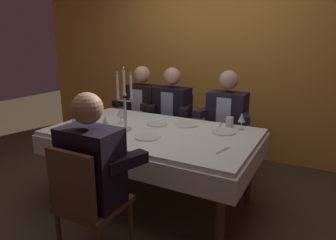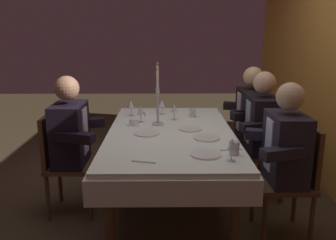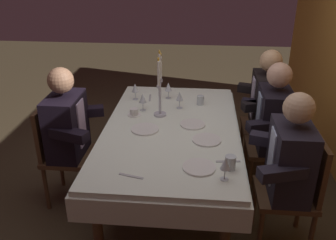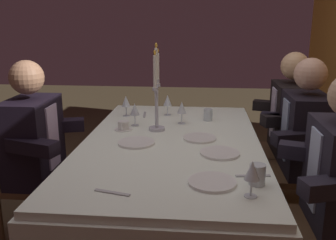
# 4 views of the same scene
# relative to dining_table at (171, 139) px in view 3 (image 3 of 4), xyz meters

# --- Properties ---
(ground_plane) EXTENTS (12.00, 12.00, 0.00)m
(ground_plane) POSITION_rel_dining_table_xyz_m (0.00, 0.00, -0.62)
(ground_plane) COLOR #403422
(dining_table) EXTENTS (1.94, 1.14, 0.74)m
(dining_table) POSITION_rel_dining_table_xyz_m (0.00, 0.00, 0.00)
(dining_table) COLOR white
(dining_table) RESTS_ON ground_plane
(candelabra) EXTENTS (0.19, 0.11, 0.59)m
(candelabra) POSITION_rel_dining_table_xyz_m (-0.22, -0.12, 0.36)
(candelabra) COLOR silver
(candelabra) RESTS_ON dining_table
(dinner_plate_0) EXTENTS (0.21, 0.21, 0.01)m
(dinner_plate_0) POSITION_rel_dining_table_xyz_m (-0.05, 0.18, 0.13)
(dinner_plate_0) COLOR white
(dinner_plate_0) RESTS_ON dining_table
(dinner_plate_1) EXTENTS (0.22, 0.22, 0.01)m
(dinner_plate_1) POSITION_rel_dining_table_xyz_m (0.21, 0.29, 0.13)
(dinner_plate_1) COLOR white
(dinner_plate_1) RESTS_ON dining_table
(dinner_plate_2) EXTENTS (0.23, 0.23, 0.01)m
(dinner_plate_2) POSITION_rel_dining_table_xyz_m (0.61, 0.24, 0.13)
(dinner_plate_2) COLOR white
(dinner_plate_2) RESTS_ON dining_table
(dinner_plate_3) EXTENTS (0.23, 0.23, 0.01)m
(dinner_plate_3) POSITION_rel_dining_table_xyz_m (0.08, -0.21, 0.13)
(dinner_plate_3) COLOR white
(dinner_plate_3) RESTS_ON dining_table
(wine_glass_0) EXTENTS (0.07, 0.07, 0.16)m
(wine_glass_0) POSITION_rel_dining_table_xyz_m (0.73, 0.40, 0.23)
(wine_glass_0) COLOR silver
(wine_glass_0) RESTS_ON dining_table
(wine_glass_1) EXTENTS (0.07, 0.07, 0.16)m
(wine_glass_1) POSITION_rel_dining_table_xyz_m (-0.32, -0.29, 0.23)
(wine_glass_1) COLOR silver
(wine_glass_1) RESTS_ON dining_table
(wine_glass_2) EXTENTS (0.07, 0.07, 0.16)m
(wine_glass_2) POSITION_rel_dining_table_xyz_m (-0.64, -0.08, 0.23)
(wine_glass_2) COLOR silver
(wine_glass_2) RESTS_ON dining_table
(wine_glass_3) EXTENTS (0.07, 0.07, 0.16)m
(wine_glass_3) POSITION_rel_dining_table_xyz_m (-0.58, -0.40, 0.24)
(wine_glass_3) COLOR silver
(wine_glass_3) RESTS_ON dining_table
(wine_glass_4) EXTENTS (0.07, 0.07, 0.16)m
(wine_glass_4) POSITION_rel_dining_table_xyz_m (-0.40, 0.04, 0.23)
(wine_glass_4) COLOR silver
(wine_glass_4) RESTS_ON dining_table
(water_tumbler_0) EXTENTS (0.07, 0.07, 0.10)m
(water_tumbler_0) POSITION_rel_dining_table_xyz_m (0.60, 0.45, 0.17)
(water_tumbler_0) COLOR silver
(water_tumbler_0) RESTS_ON dining_table
(water_tumbler_1) EXTENTS (0.07, 0.07, 0.09)m
(water_tumbler_1) POSITION_rel_dining_table_xyz_m (-0.51, 0.24, 0.16)
(water_tumbler_1) COLOR silver
(water_tumbler_1) RESTS_ON dining_table
(coffee_cup_0) EXTENTS (0.13, 0.12, 0.06)m
(coffee_cup_0) POSITION_rel_dining_table_xyz_m (-0.21, -0.35, 0.15)
(coffee_cup_0) COLOR white
(coffee_cup_0) RESTS_ON dining_table
(spoon_0) EXTENTS (0.17, 0.04, 0.01)m
(spoon_0) POSITION_rel_dining_table_xyz_m (-0.63, -0.26, 0.12)
(spoon_0) COLOR #B7B7BC
(spoon_0) RESTS_ON dining_table
(spoon_1) EXTENTS (0.06, 0.17, 0.01)m
(spoon_1) POSITION_rel_dining_table_xyz_m (0.75, -0.20, 0.12)
(spoon_1) COLOR #B7B7BC
(spoon_1) RESTS_ON dining_table
(spoon_2) EXTENTS (0.04, 0.17, 0.01)m
(spoon_2) POSITION_rel_dining_table_xyz_m (0.51, 0.44, 0.12)
(spoon_2) COLOR #B7B7BC
(spoon_2) RESTS_ON dining_table
(seated_diner_0) EXTENTS (0.63, 0.48, 1.24)m
(seated_diner_0) POSITION_rel_dining_table_xyz_m (-0.68, 0.89, 0.11)
(seated_diner_0) COLOR #523621
(seated_diner_0) RESTS_ON ground_plane
(seated_diner_1) EXTENTS (0.63, 0.48, 1.24)m
(seated_diner_1) POSITION_rel_dining_table_xyz_m (-0.25, 0.89, 0.11)
(seated_diner_1) COLOR #523621
(seated_diner_1) RESTS_ON ground_plane
(seated_diner_2) EXTENTS (0.63, 0.48, 1.24)m
(seated_diner_2) POSITION_rel_dining_table_xyz_m (0.05, -0.89, 0.11)
(seated_diner_2) COLOR #523621
(seated_diner_2) RESTS_ON ground_plane
(seated_diner_3) EXTENTS (0.63, 0.48, 1.24)m
(seated_diner_3) POSITION_rel_dining_table_xyz_m (0.44, 0.89, 0.11)
(seated_diner_3) COLOR #523621
(seated_diner_3) RESTS_ON ground_plane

